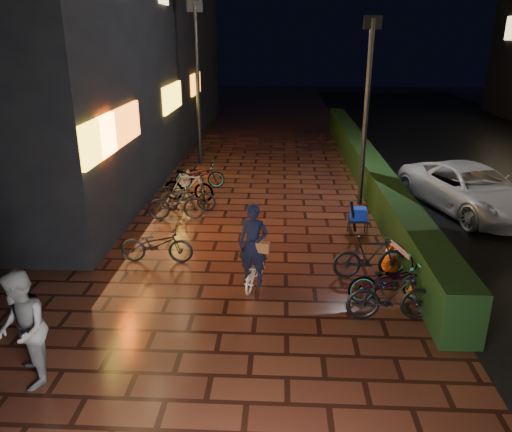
# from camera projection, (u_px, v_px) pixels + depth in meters

# --- Properties ---
(ground) EXTENTS (80.00, 80.00, 0.00)m
(ground) POSITION_uv_depth(u_px,v_px,m) (258.00, 286.00, 9.89)
(ground) COLOR #381911
(ground) RESTS_ON ground
(hedge) EXTENTS (0.70, 20.00, 1.00)m
(hedge) POSITION_uv_depth(u_px,v_px,m) (365.00, 164.00, 17.07)
(hedge) COLOR black
(hedge) RESTS_ON ground
(bystander_person) EXTENTS (0.99, 1.07, 1.75)m
(bystander_person) POSITION_uv_depth(u_px,v_px,m) (22.00, 330.00, 6.87)
(bystander_person) COLOR slate
(bystander_person) RESTS_ON ground
(van) EXTENTS (3.46, 5.07, 1.29)m
(van) POSITION_uv_depth(u_px,v_px,m) (471.00, 189.00, 13.83)
(van) COLOR silver
(van) RESTS_ON ground
(storefront_block) EXTENTS (12.09, 22.00, 9.00)m
(storefront_block) POSITION_uv_depth(u_px,v_px,m) (30.00, 39.00, 19.57)
(storefront_block) COLOR black
(storefront_block) RESTS_ON ground
(lamp_post_hedge) EXTENTS (0.50, 0.17, 5.16)m
(lamp_post_hedge) POSITION_uv_depth(u_px,v_px,m) (367.00, 106.00, 13.72)
(lamp_post_hedge) COLOR black
(lamp_post_hedge) RESTS_ON ground
(lamp_post_sf) EXTENTS (0.56, 0.17, 5.80)m
(lamp_post_sf) POSITION_uv_depth(u_px,v_px,m) (197.00, 78.00, 18.08)
(lamp_post_sf) COLOR black
(lamp_post_sf) RESTS_ON ground
(cyclist) EXTENTS (0.69, 1.27, 1.72)m
(cyclist) POSITION_uv_depth(u_px,v_px,m) (254.00, 257.00, 9.68)
(cyclist) COLOR silver
(cyclist) RESTS_ON ground
(traffic_barrier) EXTENTS (0.72, 1.53, 0.62)m
(traffic_barrier) POSITION_uv_depth(u_px,v_px,m) (404.00, 267.00, 10.01)
(traffic_barrier) COLOR orange
(traffic_barrier) RESTS_ON ground
(cart_assembly) EXTENTS (0.54, 0.54, 0.99)m
(cart_assembly) POSITION_uv_depth(u_px,v_px,m) (358.00, 215.00, 12.27)
(cart_assembly) COLOR black
(cart_assembly) RESTS_ON ground
(parked_bikes_storefront) EXTENTS (1.79, 6.26, 0.92)m
(parked_bikes_storefront) POSITION_uv_depth(u_px,v_px,m) (184.00, 198.00, 13.78)
(parked_bikes_storefront) COLOR black
(parked_bikes_storefront) RESTS_ON ground
(parked_bikes_hedge) EXTENTS (1.83, 2.18, 0.92)m
(parked_bikes_hedge) POSITION_uv_depth(u_px,v_px,m) (384.00, 277.00, 9.30)
(parked_bikes_hedge) COLOR black
(parked_bikes_hedge) RESTS_ON ground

